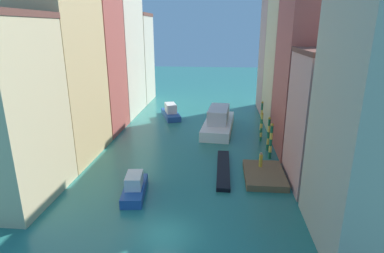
{
  "coord_description": "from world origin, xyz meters",
  "views": [
    {
      "loc": [
        3.71,
        -19.08,
        14.33
      ],
      "look_at": [
        -0.1,
        21.41,
        1.5
      ],
      "focal_mm": 29.5,
      "sensor_mm": 36.0,
      "label": 1
    }
  ],
  "objects_px": {
    "person_on_dock": "(261,160)",
    "mooring_pole_3": "(261,119)",
    "mooring_pole_0": "(271,141)",
    "motorboat_0": "(171,112)",
    "motorboat_1": "(135,187)",
    "mooring_pole_1": "(268,134)",
    "vaporetto_white": "(218,122)",
    "mooring_pole_2": "(261,127)",
    "waterfront_dock": "(264,175)",
    "gondola_black": "(223,169)"
  },
  "relations": [
    {
      "from": "person_on_dock",
      "to": "mooring_pole_3",
      "type": "xyz_separation_m",
      "value": [
        1.27,
        11.32,
        1.17
      ]
    },
    {
      "from": "mooring_pole_0",
      "to": "motorboat_0",
      "type": "height_order",
      "value": "mooring_pole_0"
    },
    {
      "from": "mooring_pole_3",
      "to": "motorboat_1",
      "type": "relative_size",
      "value": 0.94
    },
    {
      "from": "mooring_pole_1",
      "to": "vaporetto_white",
      "type": "bearing_deg",
      "value": 129.06
    },
    {
      "from": "mooring_pole_1",
      "to": "mooring_pole_2",
      "type": "bearing_deg",
      "value": 98.0
    },
    {
      "from": "waterfront_dock",
      "to": "gondola_black",
      "type": "xyz_separation_m",
      "value": [
        -4.05,
        1.25,
        -0.11
      ]
    },
    {
      "from": "motorboat_1",
      "to": "vaporetto_white",
      "type": "bearing_deg",
      "value": 69.72
    },
    {
      "from": "waterfront_dock",
      "to": "mooring_pole_0",
      "type": "relative_size",
      "value": 1.41
    },
    {
      "from": "mooring_pole_0",
      "to": "mooring_pole_2",
      "type": "xyz_separation_m",
      "value": [
        -0.38,
        5.74,
        -0.17
      ]
    },
    {
      "from": "mooring_pole_3",
      "to": "motorboat_0",
      "type": "relative_size",
      "value": 0.71
    },
    {
      "from": "mooring_pole_3",
      "to": "gondola_black",
      "type": "xyz_separation_m",
      "value": [
        -5.06,
        -11.36,
        -2.31
      ]
    },
    {
      "from": "waterfront_dock",
      "to": "gondola_black",
      "type": "distance_m",
      "value": 4.24
    },
    {
      "from": "motorboat_1",
      "to": "mooring_pole_2",
      "type": "bearing_deg",
      "value": 49.86
    },
    {
      "from": "person_on_dock",
      "to": "vaporetto_white",
      "type": "height_order",
      "value": "vaporetto_white"
    },
    {
      "from": "motorboat_1",
      "to": "mooring_pole_1",
      "type": "bearing_deg",
      "value": 41.98
    },
    {
      "from": "vaporetto_white",
      "to": "mooring_pole_2",
      "type": "bearing_deg",
      "value": -37.03
    },
    {
      "from": "mooring_pole_0",
      "to": "mooring_pole_2",
      "type": "relative_size",
      "value": 1.08
    },
    {
      "from": "mooring_pole_2",
      "to": "motorboat_1",
      "type": "distance_m",
      "value": 19.86
    },
    {
      "from": "vaporetto_white",
      "to": "person_on_dock",
      "type": "bearing_deg",
      "value": -71.68
    },
    {
      "from": "mooring_pole_1",
      "to": "gondola_black",
      "type": "distance_m",
      "value": 8.43
    },
    {
      "from": "person_on_dock",
      "to": "vaporetto_white",
      "type": "relative_size",
      "value": 0.13
    },
    {
      "from": "motorboat_0",
      "to": "gondola_black",
      "type": "bearing_deg",
      "value": -66.31
    },
    {
      "from": "mooring_pole_1",
      "to": "mooring_pole_3",
      "type": "height_order",
      "value": "mooring_pole_3"
    },
    {
      "from": "person_on_dock",
      "to": "mooring_pole_2",
      "type": "height_order",
      "value": "mooring_pole_2"
    },
    {
      "from": "mooring_pole_2",
      "to": "waterfront_dock",
      "type": "bearing_deg",
      "value": -94.48
    },
    {
      "from": "person_on_dock",
      "to": "motorboat_0",
      "type": "height_order",
      "value": "motorboat_0"
    },
    {
      "from": "mooring_pole_2",
      "to": "vaporetto_white",
      "type": "xyz_separation_m",
      "value": [
        -5.62,
        4.24,
        -0.73
      ]
    },
    {
      "from": "person_on_dock",
      "to": "mooring_pole_0",
      "type": "xyz_separation_m",
      "value": [
        1.48,
        3.67,
        0.82
      ]
    },
    {
      "from": "mooring_pole_0",
      "to": "motorboat_1",
      "type": "height_order",
      "value": "mooring_pole_0"
    },
    {
      "from": "waterfront_dock",
      "to": "person_on_dock",
      "type": "relative_size",
      "value": 3.81
    },
    {
      "from": "mooring_pole_1",
      "to": "motorboat_1",
      "type": "relative_size",
      "value": 0.81
    },
    {
      "from": "motorboat_0",
      "to": "vaporetto_white",
      "type": "bearing_deg",
      "value": -37.57
    },
    {
      "from": "mooring_pole_0",
      "to": "vaporetto_white",
      "type": "distance_m",
      "value": 11.68
    },
    {
      "from": "motorboat_0",
      "to": "mooring_pole_0",
      "type": "bearing_deg",
      "value": -49.07
    },
    {
      "from": "mooring_pole_0",
      "to": "motorboat_1",
      "type": "bearing_deg",
      "value": -144.43
    },
    {
      "from": "waterfront_dock",
      "to": "mooring_pole_3",
      "type": "xyz_separation_m",
      "value": [
        1.01,
        12.61,
        2.2
      ]
    },
    {
      "from": "waterfront_dock",
      "to": "motorboat_1",
      "type": "relative_size",
      "value": 1.14
    },
    {
      "from": "person_on_dock",
      "to": "motorboat_1",
      "type": "bearing_deg",
      "value": -153.83
    },
    {
      "from": "mooring_pole_1",
      "to": "waterfront_dock",
      "type": "bearing_deg",
      "value": -99.85
    },
    {
      "from": "person_on_dock",
      "to": "mooring_pole_2",
      "type": "distance_m",
      "value": 9.5
    },
    {
      "from": "vaporetto_white",
      "to": "gondola_black",
      "type": "relative_size",
      "value": 1.27
    },
    {
      "from": "motorboat_0",
      "to": "person_on_dock",
      "type": "bearing_deg",
      "value": -57.73
    },
    {
      "from": "mooring_pole_3",
      "to": "motorboat_1",
      "type": "height_order",
      "value": "mooring_pole_3"
    },
    {
      "from": "waterfront_dock",
      "to": "motorboat_0",
      "type": "distance_m",
      "value": 24.64
    },
    {
      "from": "waterfront_dock",
      "to": "mooring_pole_0",
      "type": "xyz_separation_m",
      "value": [
        1.22,
        4.97,
        1.85
      ]
    },
    {
      "from": "person_on_dock",
      "to": "mooring_pole_1",
      "type": "relative_size",
      "value": 0.37
    },
    {
      "from": "mooring_pole_3",
      "to": "person_on_dock",
      "type": "bearing_deg",
      "value": -96.4
    },
    {
      "from": "waterfront_dock",
      "to": "vaporetto_white",
      "type": "xyz_separation_m",
      "value": [
        -4.78,
        14.94,
        0.95
      ]
    },
    {
      "from": "motorboat_0",
      "to": "mooring_pole_2",
      "type": "bearing_deg",
      "value": -37.35
    },
    {
      "from": "mooring_pole_2",
      "to": "gondola_black",
      "type": "bearing_deg",
      "value": -117.33
    }
  ]
}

